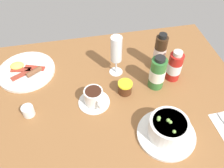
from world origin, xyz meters
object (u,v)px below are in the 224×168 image
(coffee_cup, at_px, (94,97))
(creamer_jug, at_px, (28,111))
(jam_jar, at_px, (125,88))
(sauce_bottle_green, at_px, (157,73))
(sauce_bottle_brown, at_px, (160,53))
(wine_glass, at_px, (116,51))
(breakfast_plate, at_px, (26,71))
(porridge_bowl, at_px, (168,129))
(sauce_bottle_red, at_px, (175,66))

(coffee_cup, bearing_deg, creamer_jug, -178.40)
(creamer_jug, relative_size, jam_jar, 0.92)
(sauce_bottle_green, bearing_deg, coffee_cup, -171.27)
(sauce_bottle_brown, bearing_deg, wine_glass, 178.27)
(sauce_bottle_brown, xyz_separation_m, breakfast_plate, (-0.59, 0.08, -0.08))
(porridge_bowl, height_order, wine_glass, wine_glass)
(coffee_cup, bearing_deg, sauce_bottle_red, 11.29)
(wine_glass, distance_m, sauce_bottle_green, 0.19)
(creamer_jug, height_order, sauce_bottle_red, sauce_bottle_red)
(wine_glass, height_order, sauce_bottle_green, wine_glass)
(sauce_bottle_red, distance_m, sauce_bottle_brown, 0.09)
(porridge_bowl, bearing_deg, sauce_bottle_brown, 76.39)
(porridge_bowl, relative_size, coffee_cup, 1.64)
(porridge_bowl, relative_size, jam_jar, 3.52)
(coffee_cup, xyz_separation_m, wine_glass, (0.12, 0.15, 0.09))
(coffee_cup, relative_size, sauce_bottle_brown, 0.70)
(coffee_cup, relative_size, creamer_jug, 2.33)
(breakfast_plate, bearing_deg, jam_jar, -26.35)
(porridge_bowl, distance_m, breakfast_plate, 0.66)
(creamer_jug, xyz_separation_m, sauce_bottle_red, (0.61, 0.08, 0.04))
(sauce_bottle_green, bearing_deg, sauce_bottle_red, 18.92)
(coffee_cup, height_order, jam_jar, coffee_cup)
(porridge_bowl, bearing_deg, sauce_bottle_green, 80.72)
(sauce_bottle_red, bearing_deg, sauce_bottle_green, -161.08)
(creamer_jug, xyz_separation_m, wine_glass, (0.37, 0.16, 0.10))
(creamer_jug, distance_m, breakfast_plate, 0.24)
(wine_glass, bearing_deg, porridge_bowl, -72.82)
(porridge_bowl, bearing_deg, creamer_jug, 158.47)
(jam_jar, height_order, breakfast_plate, jam_jar)
(creamer_jug, height_order, sauce_bottle_green, sauce_bottle_green)
(wine_glass, distance_m, jam_jar, 0.16)
(porridge_bowl, height_order, sauce_bottle_red, sauce_bottle_red)
(creamer_jug, relative_size, sauce_bottle_brown, 0.30)
(sauce_bottle_brown, bearing_deg, breakfast_plate, 171.91)
(coffee_cup, xyz_separation_m, sauce_bottle_red, (0.36, 0.07, 0.03))
(sauce_bottle_brown, bearing_deg, jam_jar, -146.90)
(sauce_bottle_brown, distance_m, sauce_bottle_green, 0.12)
(jam_jar, relative_size, sauce_bottle_green, 0.38)
(sauce_bottle_red, bearing_deg, creamer_jug, -172.69)
(coffee_cup, xyz_separation_m, jam_jar, (0.13, 0.03, -0.00))
(sauce_bottle_red, relative_size, sauce_bottle_green, 0.93)
(wine_glass, height_order, sauce_bottle_brown, wine_glass)
(porridge_bowl, relative_size, sauce_bottle_green, 1.33)
(wine_glass, relative_size, sauce_bottle_red, 1.30)
(jam_jar, xyz_separation_m, sauce_bottle_green, (0.14, 0.01, 0.05))
(porridge_bowl, bearing_deg, wine_glass, 107.18)
(porridge_bowl, relative_size, sauce_bottle_brown, 1.15)
(porridge_bowl, xyz_separation_m, sauce_bottle_green, (0.04, 0.24, 0.03))
(coffee_cup, distance_m, sauce_bottle_red, 0.36)
(wine_glass, relative_size, sauce_bottle_green, 1.21)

